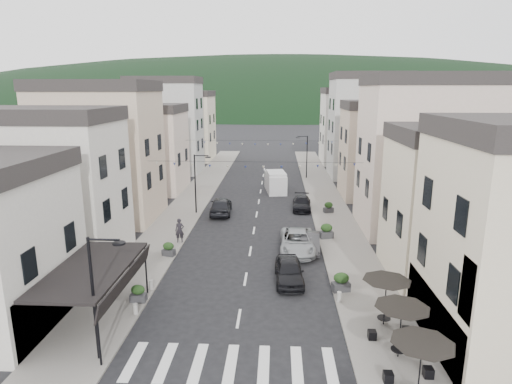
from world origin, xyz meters
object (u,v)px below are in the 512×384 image
at_px(parked_car_a, 289,271).
at_px(pedestrian_b, 130,261).
at_px(parked_car_b, 310,242).
at_px(pedestrian_a, 180,231).
at_px(parked_car_d, 302,203).
at_px(parked_car_e, 221,206).
at_px(delivery_van, 275,181).
at_px(parked_car_c, 297,242).

bearing_deg(parked_car_a, pedestrian_b, 174.75).
distance_m(parked_car_b, pedestrian_a, 10.46).
relative_size(parked_car_d, parked_car_e, 0.90).
bearing_deg(pedestrian_a, delivery_van, 59.56).
distance_m(parked_car_b, parked_car_e, 12.66).
height_order(parked_car_a, pedestrian_a, pedestrian_a).
distance_m(parked_car_b, pedestrian_b, 13.39).
bearing_deg(parked_car_c, parked_car_d, 86.15).
relative_size(parked_car_a, pedestrian_a, 2.25).
bearing_deg(parked_car_a, delivery_van, 89.85).
bearing_deg(parked_car_d, parked_car_e, -162.83).
xyz_separation_m(parked_car_b, pedestrian_a, (-10.40, 1.03, 0.43)).
height_order(parked_car_b, parked_car_c, parked_car_c).
relative_size(parked_car_b, pedestrian_a, 2.08).
height_order(parked_car_a, delivery_van, delivery_van).
relative_size(delivery_van, pedestrian_a, 2.84).
xyz_separation_m(parked_car_e, delivery_van, (5.40, 10.01, 0.39)).
height_order(parked_car_d, parked_car_e, parked_car_e).
bearing_deg(parked_car_d, pedestrian_b, -123.45).
height_order(parked_car_b, pedestrian_a, pedestrian_a).
relative_size(parked_car_d, pedestrian_a, 2.32).
height_order(parked_car_e, pedestrian_a, pedestrian_a).
bearing_deg(parked_car_e, parked_car_b, 127.07).
bearing_deg(parked_car_a, parked_car_c, 79.50).
bearing_deg(parked_car_c, parked_car_e, 127.04).
bearing_deg(parked_car_d, pedestrian_a, -131.28).
relative_size(parked_car_a, delivery_van, 0.79).
xyz_separation_m(pedestrian_a, pedestrian_b, (-1.98, -6.13, -0.12)).
height_order(parked_car_a, parked_car_c, parked_car_c).
relative_size(parked_car_a, pedestrian_b, 2.56).
relative_size(parked_car_d, delivery_van, 0.82).
xyz_separation_m(parked_car_b, delivery_van, (-2.79, 19.67, 0.58)).
bearing_deg(parked_car_c, pedestrian_a, 173.46).
xyz_separation_m(parked_car_a, delivery_van, (-1.04, 25.28, 0.50)).
distance_m(parked_car_d, pedestrian_a, 14.94).
xyz_separation_m(parked_car_b, parked_car_c, (-0.99, -0.19, 0.11)).
xyz_separation_m(delivery_van, pedestrian_a, (-7.61, -18.63, -0.15)).
bearing_deg(pedestrian_a, parked_car_e, 67.40).
height_order(parked_car_b, parked_car_e, parked_car_e).
bearing_deg(pedestrian_b, parked_car_a, 27.67).
distance_m(parked_car_d, delivery_van, 8.42).
distance_m(parked_car_a, parked_car_b, 5.87).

